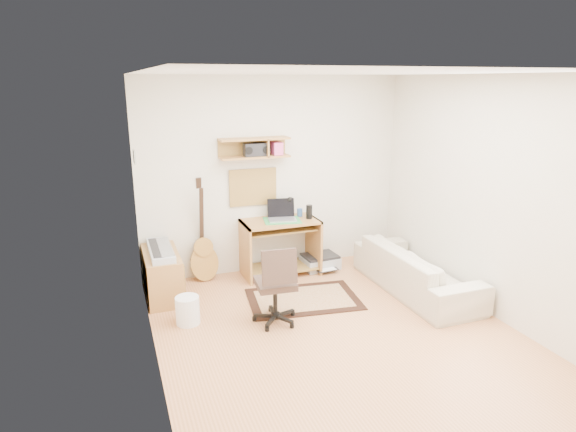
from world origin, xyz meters
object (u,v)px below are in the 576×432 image
object	(u,v)px
desk	(280,247)
task_chair	(275,283)
printer	(320,262)
sofa	(417,263)
cabinet	(162,275)

from	to	relation	value
desk	task_chair	xyz separation A→B (m)	(-0.51, -1.27, 0.07)
printer	sofa	size ratio (longest dim) A/B	0.26
desk	cabinet	xyz separation A→B (m)	(-1.57, -0.18, -0.10)
desk	task_chair	world-z (taller)	task_chair
task_chair	printer	xyz separation A→B (m)	(1.09, 1.28, -0.36)
task_chair	sofa	bearing A→B (deg)	10.22
sofa	desk	bearing A→B (deg)	51.66
task_chair	printer	bearing A→B (deg)	54.46
printer	task_chair	bearing A→B (deg)	-133.53
cabinet	sofa	distance (m)	3.10
desk	task_chair	distance (m)	1.37
task_chair	printer	size ratio (longest dim) A/B	1.85
cabinet	printer	xyz separation A→B (m)	(2.15, 0.18, -0.19)
task_chair	sofa	distance (m)	1.91
sofa	cabinet	bearing A→B (deg)	72.67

